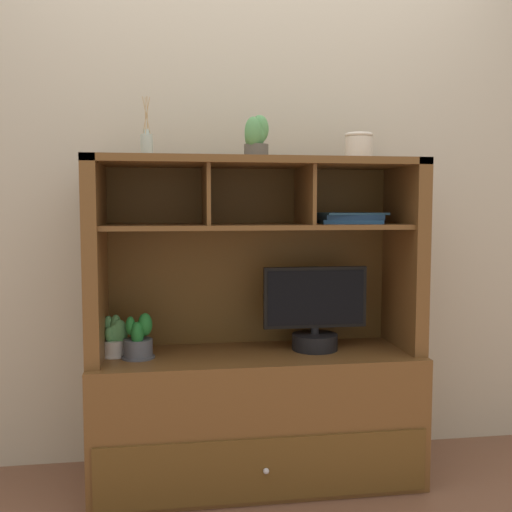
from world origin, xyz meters
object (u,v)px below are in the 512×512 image
Objects in this scene: media_console at (256,381)px; potted_orchid at (139,340)px; tv_monitor at (315,316)px; potted_succulent at (256,137)px; diffuser_bottle at (147,145)px; magazine_stack_left at (348,218)px; potted_fern at (115,337)px; ceramic_vase at (359,146)px.

potted_orchid is at bearing -175.59° from media_console.
media_console reaches higher than tv_monitor.
potted_succulent is at bearing -95.85° from media_console.
tv_monitor is at bearing 1.70° from potted_succulent.
magazine_stack_left is at bearing 3.94° from diffuser_bottle.
potted_fern is at bearing 178.26° from tv_monitor.
tv_monitor is at bearing -1.74° from potted_fern.
ceramic_vase reaches higher than media_console.
potted_succulent is at bearing 2.56° from potted_orchid.
tv_monitor reaches higher than potted_fern.
ceramic_vase is (1.06, -0.01, 0.81)m from potted_fern.
tv_monitor is 0.77m from potted_orchid.
potted_succulent is at bearing -178.30° from tv_monitor.
tv_monitor is 0.46m from magazine_stack_left.
potted_succulent is 1.52× the size of ceramic_vase.
potted_fern is 0.71× the size of diffuser_bottle.
potted_orchid is at bearing -177.39° from ceramic_vase.
potted_succulent reaches higher than potted_fern.
potted_fern is 0.93× the size of potted_succulent.
media_console is 0.39m from tv_monitor.
potted_succulent is at bearing 1.00° from diffuser_bottle.
potted_orchid is at bearing -162.49° from diffuser_bottle.
ceramic_vase is (0.19, 0.01, 0.74)m from tv_monitor.
media_console is at bearing 4.41° from potted_orchid.
tv_monitor is 1.87× the size of diffuser_bottle.
potted_orchid is 0.81m from diffuser_bottle.
tv_monitor is at bearing -164.14° from magazine_stack_left.
diffuser_bottle is 1.32× the size of potted_succulent.
diffuser_bottle is at bearing -176.95° from media_console.
magazine_stack_left is (0.92, 0.07, 0.50)m from potted_orchid.
diffuser_bottle is (0.05, 0.01, 0.81)m from potted_orchid.
potted_orchid is 0.59× the size of magazine_stack_left.
media_console is at bearing -179.38° from ceramic_vase.
tv_monitor is 0.82m from potted_succulent.
media_console is 0.83m from magazine_stack_left.
magazine_stack_left is at bearing 4.63° from potted_orchid.
ceramic_vase reaches higher than magazine_stack_left.
diffuser_bottle is 2.00× the size of ceramic_vase.
diffuser_bottle is 0.91m from ceramic_vase.
magazine_stack_left is 2.61× the size of ceramic_vase.
diffuser_bottle is 0.45m from potted_succulent.
diffuser_bottle reaches higher than magazine_stack_left.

